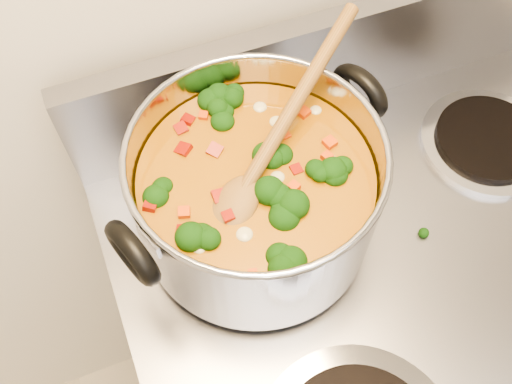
% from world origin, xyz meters
% --- Properties ---
extents(electric_range, '(0.73, 0.66, 1.08)m').
position_xyz_m(electric_range, '(0.04, 1.16, 0.47)').
color(electric_range, gray).
rests_on(electric_range, ground).
extents(stockpot, '(0.34, 0.28, 0.17)m').
position_xyz_m(stockpot, '(-0.13, 1.30, 1.01)').
color(stockpot, '#A7A7AF').
rests_on(stockpot, electric_range).
extents(wooden_spoon, '(0.26, 0.21, 0.10)m').
position_xyz_m(wooden_spoon, '(-0.12, 1.31, 1.06)').
color(wooden_spoon, brown).
rests_on(wooden_spoon, stockpot).
extents(cooktop_crumbs, '(0.19, 0.31, 0.01)m').
position_xyz_m(cooktop_crumbs, '(-0.13, 1.20, 0.92)').
color(cooktop_crumbs, black).
rests_on(cooktop_crumbs, electric_range).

